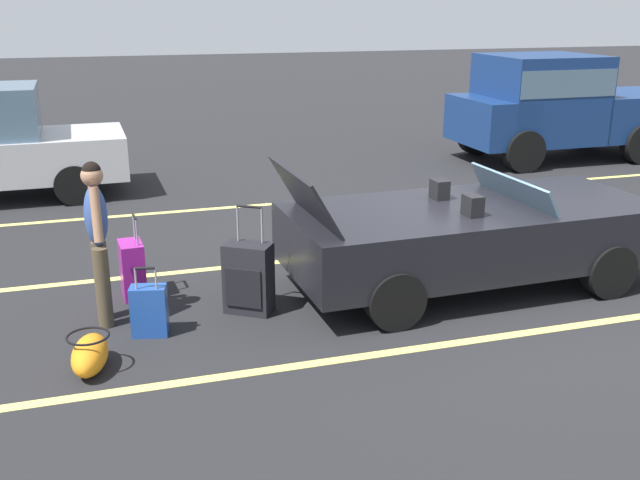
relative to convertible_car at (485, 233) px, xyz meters
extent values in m
plane|color=black|center=(-0.20, -0.01, -0.59)|extent=(80.00, 80.00, 0.00)
cube|color=#EAE066|center=(-0.20, -1.35, -0.59)|extent=(18.00, 0.12, 0.01)
cube|color=#EAE066|center=(-0.20, 1.35, -0.59)|extent=(18.00, 0.12, 0.01)
cube|color=#EAE066|center=(-0.20, 4.05, -0.59)|extent=(18.00, 0.12, 0.01)
cube|color=black|center=(-0.20, -0.01, 0.03)|extent=(4.15, 1.89, 0.64)
cube|color=black|center=(1.24, 0.04, -0.08)|extent=(1.36, 1.71, 0.38)
cube|color=slate|center=(0.31, 0.01, 0.50)|extent=(0.23, 1.55, 0.31)
cube|color=black|center=(-0.41, 0.36, 0.46)|extent=(0.17, 0.22, 0.22)
cube|color=black|center=(-0.39, -0.38, 0.46)|extent=(0.17, 0.22, 0.22)
cube|color=black|center=(-2.14, -0.07, 0.63)|extent=(0.39, 1.51, 0.57)
cylinder|color=black|center=(1.05, 0.84, -0.29)|extent=(0.61, 0.24, 0.60)
cylinder|color=black|center=(1.10, -0.78, -0.29)|extent=(0.61, 0.24, 0.60)
cylinder|color=black|center=(-1.49, 0.76, -0.29)|extent=(0.61, 0.24, 0.60)
cylinder|color=black|center=(-1.44, -0.85, -0.29)|extent=(0.61, 0.24, 0.60)
cube|color=black|center=(-2.73, -0.03, -0.22)|extent=(0.55, 0.50, 0.74)
cube|color=black|center=(-2.81, -0.15, -0.28)|extent=(0.33, 0.23, 0.41)
cylinder|color=gray|center=(-2.58, -0.04, 0.34)|extent=(0.03, 0.03, 0.37)
cylinder|color=gray|center=(-2.80, 0.11, 0.34)|extent=(0.03, 0.03, 0.37)
cylinder|color=black|center=(-2.69, 0.03, 0.52)|extent=(0.24, 0.17, 0.03)
sphere|color=black|center=(-2.53, -0.04, -0.57)|extent=(0.04, 0.04, 0.04)
sphere|color=black|center=(-2.81, 0.15, -0.57)|extent=(0.04, 0.04, 0.04)
cube|color=#991E8C|center=(-3.86, 0.75, -0.28)|extent=(0.27, 0.42, 0.62)
cylinder|color=gray|center=(-3.78, 0.64, 0.17)|extent=(0.02, 0.02, 0.28)
cylinder|color=gray|center=(-3.80, 0.86, 0.17)|extent=(0.02, 0.02, 0.28)
cylinder|color=black|center=(-3.79, 0.75, 0.31)|extent=(0.04, 0.22, 0.03)
sphere|color=black|center=(-3.76, 0.61, -0.57)|extent=(0.04, 0.04, 0.04)
sphere|color=black|center=(-3.78, 0.89, -0.57)|extent=(0.04, 0.04, 0.04)
cube|color=#1E479E|center=(-3.76, -0.30, -0.34)|extent=(0.38, 0.27, 0.50)
cylinder|color=gray|center=(-3.87, -0.34, 0.01)|extent=(0.02, 0.02, 0.21)
cylinder|color=gray|center=(-3.68, -0.38, 0.01)|extent=(0.02, 0.02, 0.21)
cylinder|color=black|center=(-3.78, -0.36, 0.12)|extent=(0.19, 0.07, 0.03)
sphere|color=black|center=(-3.90, -0.35, -0.57)|extent=(0.04, 0.04, 0.04)
sphere|color=black|center=(-3.66, -0.40, -0.57)|extent=(0.04, 0.04, 0.04)
ellipsoid|color=orange|center=(-4.33, -0.89, -0.44)|extent=(0.41, 0.68, 0.30)
torus|color=black|center=(-4.33, -0.89, -0.26)|extent=(0.43, 0.43, 0.02)
cylinder|color=#4C3F2D|center=(-4.18, 0.23, -0.18)|extent=(0.16, 0.16, 0.82)
cylinder|color=#4C3F2D|center=(-4.17, 0.03, -0.18)|extent=(0.16, 0.16, 0.82)
ellipsoid|color=#334C8C|center=(-4.17, 0.13, 0.53)|extent=(0.23, 0.33, 0.60)
sphere|color=#A37556|center=(-4.17, 0.13, 0.92)|extent=(0.21, 0.21, 0.21)
sphere|color=black|center=(-4.17, 0.13, 0.97)|extent=(0.18, 0.18, 0.18)
cylinder|color=#A37556|center=(-4.18, 0.33, 0.59)|extent=(0.10, 0.19, 0.53)
cylinder|color=#A37556|center=(-4.17, -0.08, 0.59)|extent=(0.10, 0.19, 0.53)
cube|color=navy|center=(3.38, 5.83, 0.26)|extent=(1.10, 1.90, 0.90)
cube|color=navy|center=(4.43, 5.84, 0.66)|extent=(2.10, 1.91, 1.70)
cube|color=slate|center=(4.43, 5.84, 1.04)|extent=(2.06, 1.92, 0.51)
cube|color=navy|center=(6.63, 5.84, 0.26)|extent=(2.40, 1.91, 0.90)
cylinder|color=black|center=(3.60, 4.93, -0.19)|extent=(0.80, 0.28, 0.80)
cylinder|color=black|center=(3.59, 6.74, -0.19)|extent=(0.80, 0.28, 0.80)
cylinder|color=black|center=(6.26, 6.74, -0.19)|extent=(0.80, 0.28, 0.80)
cylinder|color=black|center=(-4.54, 6.62, -0.27)|extent=(0.64, 0.23, 0.64)
cylinder|color=black|center=(-4.50, 4.97, -0.27)|extent=(0.64, 0.23, 0.64)
camera|label=1|loc=(-4.09, -6.97, 2.48)|focal=40.99mm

